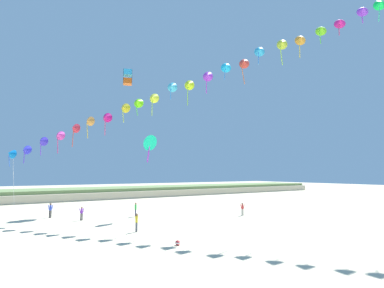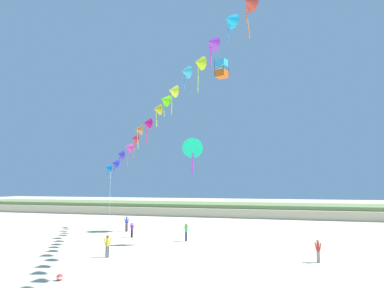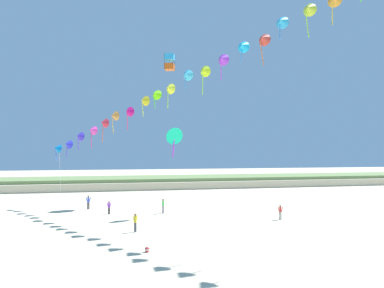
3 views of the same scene
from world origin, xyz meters
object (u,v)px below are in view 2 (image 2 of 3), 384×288
person_near_left (127,223)px  beach_ball (60,277)px  person_mid_center (132,229)px  large_kite_low_lead (222,69)px  person_far_right (318,249)px  person_near_right (107,245)px  large_kite_mid_trail (193,147)px  person_far_left (186,231)px

person_near_left → beach_ball: 20.48m
person_near_left → beach_ball: bearing=-73.7°
person_mid_center → large_kite_low_lead: size_ratio=0.67×
person_near_left → large_kite_low_lead: size_ratio=0.75×
person_mid_center → person_far_right: bearing=-21.4°
large_kite_low_lead → beach_ball: bearing=-101.7°
person_far_right → beach_ball: bearing=-148.7°
person_near_right → large_kite_mid_trail: (4.52, 7.45, 7.96)m
beach_ball → person_mid_center: bearing=101.3°
person_near_left → person_far_left: person_near_left is taller
person_far_left → beach_ball: (-2.93, -14.93, -0.79)m
person_mid_center → beach_ball: person_mid_center is taller
large_kite_low_lead → large_kite_mid_trail: (-0.94, -9.99, -10.97)m
large_kite_low_lead → large_kite_mid_trail: size_ratio=0.65×
person_mid_center → person_far_right: (17.56, -6.88, 0.03)m
person_mid_center → person_near_right: bearing=-74.8°
person_far_left → person_far_right: (11.51, -6.15, -0.08)m
person_near_right → person_far_right: 15.22m
large_kite_mid_trail → beach_ball: large_kite_mid_trail is taller
person_far_left → large_kite_mid_trail: (1.02, -1.23, 7.93)m
person_mid_center → beach_ball: bearing=-78.7°
person_far_left → person_far_right: person_far_left is taller
large_kite_mid_trail → beach_ball: size_ratio=9.55×
person_near_left → person_far_right: (20.18, -10.86, -0.09)m
person_far_right → large_kite_mid_trail: 14.08m
person_near_left → person_mid_center: size_ratio=1.13×
person_near_left → person_mid_center: (2.61, -3.98, -0.11)m
large_kite_mid_trail → person_far_right: bearing=-25.1°
person_near_right → beach_ball: person_near_right is taller
person_near_left → beach_ball: (5.74, -19.64, -0.80)m
person_near_right → person_far_left: (3.50, 8.68, 0.03)m
person_near_left → person_far_left: size_ratio=1.01×
person_near_left → beach_ball: size_ratio=4.69×
person_far_right → large_kite_mid_trail: bearing=154.9°
person_near_left → person_far_right: 22.91m
person_near_right → person_mid_center: bearing=105.2°
person_near_right → beach_ball: bearing=-84.7°
person_mid_center → large_kite_low_lead: (8.02, 8.03, 19.00)m
large_kite_low_lead → beach_ball: size_ratio=6.24×
beach_ball → person_far_left: bearing=78.9°
person_near_left → person_mid_center: bearing=-56.7°
person_near_right → large_kite_low_lead: large_kite_low_lead is taller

